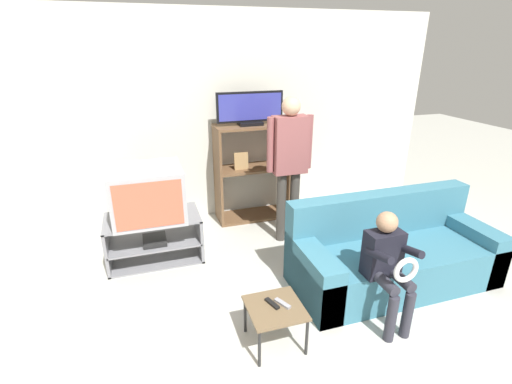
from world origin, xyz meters
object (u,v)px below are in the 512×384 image
(media_shelf, at_px, (252,172))
(television_flat, at_px, (250,109))
(person_seated_child, at_px, (388,262))
(remote_control_black, at_px, (272,303))
(couch, at_px, (391,254))
(person_standing_adult, at_px, (289,157))
(television_main, at_px, (148,193))
(remote_control_white, at_px, (282,303))
(snack_table, at_px, (275,311))
(tv_stand, at_px, (154,238))

(media_shelf, distance_m, television_flat, 0.81)
(media_shelf, bearing_deg, television_flat, -143.70)
(person_seated_child, bearing_deg, media_shelf, 100.78)
(remote_control_black, distance_m, couch, 1.45)
(person_standing_adult, relative_size, person_seated_child, 1.73)
(television_main, bearing_deg, remote_control_white, -60.20)
(couch, relative_size, person_standing_adult, 1.17)
(remote_control_white, height_order, couch, couch)
(media_shelf, xyz_separation_m, remote_control_black, (-0.52, -2.22, -0.29))
(remote_control_black, bearing_deg, television_flat, 57.94)
(media_shelf, height_order, remote_control_white, media_shelf)
(television_main, bearing_deg, couch, -26.72)
(media_shelf, distance_m, snack_table, 2.34)
(television_main, height_order, snack_table, television_main)
(snack_table, distance_m, person_seated_child, 0.99)
(person_standing_adult, bearing_deg, tv_stand, 179.42)
(television_flat, xyz_separation_m, remote_control_white, (-0.42, -2.22, -1.10))
(media_shelf, bearing_deg, remote_control_white, -101.31)
(remote_control_white, bearing_deg, person_standing_adult, 40.28)
(television_flat, distance_m, person_standing_adult, 0.85)
(remote_control_black, height_order, person_seated_child, person_seated_child)
(media_shelf, relative_size, person_seated_child, 1.30)
(tv_stand, xyz_separation_m, snack_table, (0.81, -1.56, 0.06))
(person_standing_adult, bearing_deg, remote_control_white, -113.43)
(remote_control_black, bearing_deg, media_shelf, 57.30)
(television_flat, height_order, remote_control_black, television_flat)
(tv_stand, bearing_deg, couch, -26.92)
(remote_control_white, bearing_deg, snack_table, 162.69)
(couch, bearing_deg, television_flat, 116.65)
(snack_table, distance_m, couch, 1.45)
(media_shelf, distance_m, person_standing_adult, 0.84)
(person_standing_adult, bearing_deg, television_flat, 109.66)
(remote_control_black, relative_size, person_seated_child, 0.15)
(television_main, relative_size, media_shelf, 0.57)
(snack_table, xyz_separation_m, person_seated_child, (0.95, -0.03, 0.27))
(tv_stand, xyz_separation_m, couch, (2.18, -1.11, 0.04))
(tv_stand, distance_m, television_main, 0.52)
(television_flat, xyz_separation_m, remote_control_black, (-0.49, -2.20, -1.10))
(remote_control_white, distance_m, person_seated_child, 0.91)
(tv_stand, height_order, television_main, television_main)
(media_shelf, height_order, couch, media_shelf)
(television_flat, height_order, remote_control_white, television_flat)
(couch, bearing_deg, snack_table, -161.86)
(couch, distance_m, person_standing_adult, 1.47)
(remote_control_white, relative_size, couch, 0.07)
(television_main, relative_size, person_standing_adult, 0.43)
(tv_stand, distance_m, remote_control_black, 1.72)
(remote_control_white, height_order, person_standing_adult, person_standing_adult)
(tv_stand, bearing_deg, person_standing_adult, -0.58)
(media_shelf, bearing_deg, couch, -64.44)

